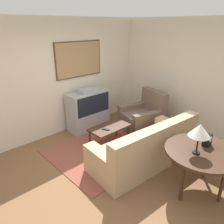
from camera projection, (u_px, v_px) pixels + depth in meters
ground_plane at (115, 171)px, 4.04m from camera, size 12.00×12.00×0.00m
wall_back at (51, 79)px, 4.98m from camera, size 12.00×0.10×2.70m
wall_right at (195, 77)px, 5.20m from camera, size 0.06×12.00×2.70m
area_rug at (108, 148)px, 4.80m from camera, size 2.41×1.89×0.01m
tv at (88, 110)px, 5.56m from camera, size 1.06×0.48×1.07m
couch at (146, 149)px, 4.18m from camera, size 2.22×1.08×0.90m
armchair at (143, 118)px, 5.57m from camera, size 1.12×1.09×0.99m
coffee_table at (109, 129)px, 4.79m from camera, size 0.90×0.49×0.45m
console_table at (202, 154)px, 3.36m from camera, size 1.14×1.14×0.75m
table_lamp at (200, 131)px, 3.12m from camera, size 0.31×0.31×0.48m
mantel_clock at (207, 140)px, 3.44m from camera, size 0.16×0.10×0.19m
remote at (106, 129)px, 4.63m from camera, size 0.11×0.16×0.02m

